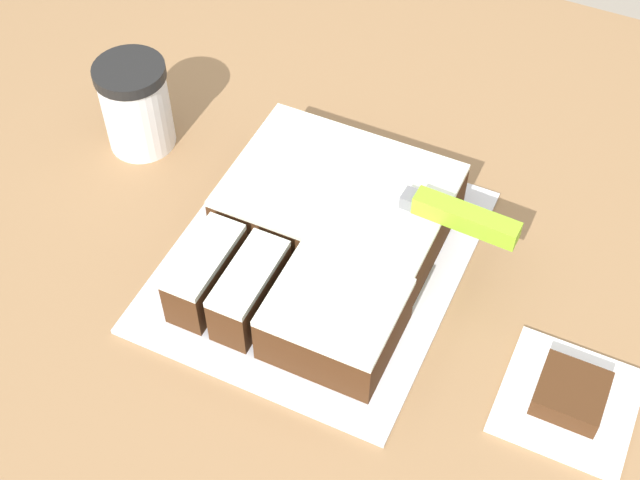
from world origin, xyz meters
TOP-DOWN VIEW (x-y plane):
  - countertop at (0.00, 0.00)m, footprint 1.40×1.10m
  - cake_board at (0.00, -0.03)m, footprint 0.30×0.35m
  - cake at (0.01, -0.02)m, footprint 0.23×0.28m
  - knife at (0.12, 0.03)m, footprint 0.28×0.03m
  - coffee_cup at (-0.27, 0.05)m, footprint 0.08×0.08m
  - paper_napkin at (0.29, -0.08)m, footprint 0.13×0.13m
  - brownie at (0.29, -0.08)m, footprint 0.06×0.06m

SIDE VIEW (x-z plane):
  - countertop at x=0.00m, z-range 0.00..0.95m
  - cake_board at x=0.00m, z-range 0.95..0.96m
  - paper_napkin at x=0.29m, z-range 0.95..0.96m
  - brownie at x=0.29m, z-range 0.96..0.98m
  - cake at x=0.01m, z-range 0.96..1.02m
  - coffee_cup at x=-0.27m, z-range 0.95..1.07m
  - knife at x=0.12m, z-range 1.02..1.04m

